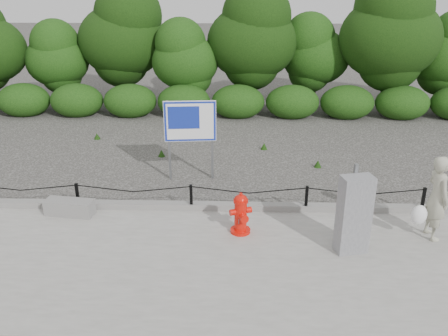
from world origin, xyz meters
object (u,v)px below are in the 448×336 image
object	(u,v)px
pedestrian	(436,199)
advertising_sign	(190,125)
utility_cabinet	(354,215)
fire_hydrant	(241,214)
concrete_block	(70,207)

from	to	relation	value
pedestrian	advertising_sign	bearing A→B (deg)	51.00
utility_cabinet	advertising_sign	world-z (taller)	advertising_sign
fire_hydrant	utility_cabinet	xyz separation A→B (m)	(2.05, -0.62, 0.34)
fire_hydrant	advertising_sign	xyz separation A→B (m)	(-1.26, 2.85, 0.96)
concrete_block	pedestrian	bearing A→B (deg)	-5.63
pedestrian	advertising_sign	xyz separation A→B (m)	(-4.98, 2.91, 0.54)
pedestrian	utility_cabinet	xyz separation A→B (m)	(-1.67, -0.56, -0.07)
fire_hydrant	concrete_block	world-z (taller)	fire_hydrant
concrete_block	advertising_sign	world-z (taller)	advertising_sign
concrete_block	advertising_sign	distance (m)	3.47
concrete_block	utility_cabinet	distance (m)	5.89
concrete_block	advertising_sign	bearing A→B (deg)	42.03
utility_cabinet	pedestrian	bearing A→B (deg)	4.97
advertising_sign	utility_cabinet	bearing A→B (deg)	-51.70
fire_hydrant	pedestrian	world-z (taller)	pedestrian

